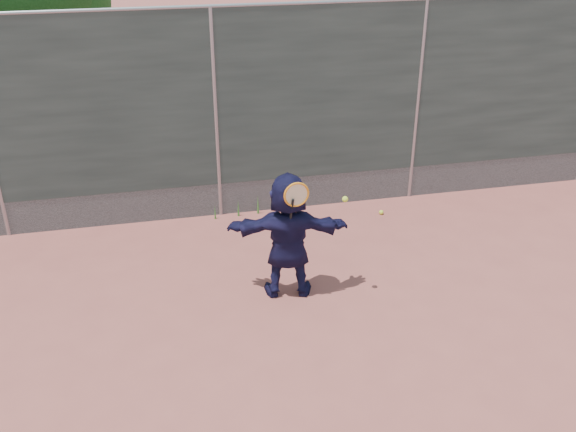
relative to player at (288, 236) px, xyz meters
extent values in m
plane|color=#9E4C42|center=(-0.53, -1.24, -0.77)|extent=(80.00, 80.00, 0.00)
imported|color=#151335|center=(0.00, 0.00, 0.00)|extent=(1.48, 0.69, 1.54)
sphere|color=#CDE532|center=(1.81, 1.73, -0.73)|extent=(0.07, 0.07, 0.07)
cube|color=#38423D|center=(-0.53, 2.26, 0.98)|extent=(20.00, 0.04, 2.50)
cube|color=slate|center=(-0.53, 2.26, -0.52)|extent=(20.00, 0.03, 0.50)
cylinder|color=gray|center=(-0.53, 2.26, 2.23)|extent=(20.00, 0.05, 0.05)
cylinder|color=gray|center=(-0.53, 2.26, 0.73)|extent=(0.06, 0.06, 3.00)
cylinder|color=gray|center=(2.47, 2.26, 0.73)|extent=(0.06, 0.06, 3.00)
torus|color=orange|center=(0.05, -0.20, 0.61)|extent=(0.29, 0.05, 0.29)
cylinder|color=beige|center=(0.05, -0.20, 0.61)|extent=(0.25, 0.03, 0.25)
cylinder|color=black|center=(0.00, -0.18, 0.41)|extent=(0.04, 0.13, 0.33)
sphere|color=#CDE532|center=(0.60, -0.21, 0.50)|extent=(0.07, 0.07, 0.07)
cylinder|color=#382314|center=(3.97, 4.46, 0.53)|extent=(0.28, 0.28, 2.60)
cylinder|color=#382314|center=(-3.53, 5.26, 0.33)|extent=(0.28, 0.28, 2.20)
cone|color=#387226|center=(-0.28, 2.14, -0.64)|extent=(0.03, 0.03, 0.26)
cone|color=#387226|center=(0.02, 2.16, -0.62)|extent=(0.03, 0.03, 0.30)
cone|color=#387226|center=(-0.63, 2.12, -0.66)|extent=(0.03, 0.03, 0.22)
camera|label=1|loc=(-1.40, -6.35, 3.55)|focal=40.00mm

